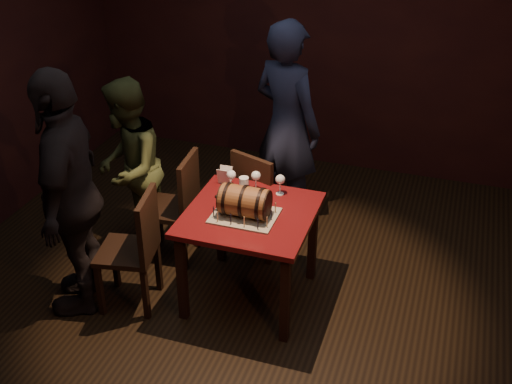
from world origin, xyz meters
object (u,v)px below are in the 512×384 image
Objects in this scene: wine_glass_mid at (256,177)px; barrel_cake at (245,201)px; pint_of_ale at (244,187)px; chair_back at (260,198)px; person_back at (287,126)px; chair_left_rear at (178,202)px; wine_glass_right at (280,180)px; chair_left_front at (137,245)px; wine_glass_left at (231,176)px; person_left_front at (70,194)px; pub_table at (250,225)px; person_left_rear at (129,168)px.

barrel_cake is at bearing -83.45° from wine_glass_mid.
chair_back reaches higher than pint_of_ale.
person_back is at bearing 90.60° from wine_glass_mid.
chair_left_rear is (-0.59, -0.28, 0.00)m from chair_back.
person_back is (0.05, 0.58, 0.40)m from chair_back.
chair_left_rear is at bearing -179.94° from wine_glass_mid.
person_back is at bearing 86.98° from pint_of_ale.
barrel_cake is 0.38m from wine_glass_mid.
wine_glass_right is 1.14m from chair_left_front.
wine_glass_left is at bearing 49.36° from chair_left_front.
person_back reaches higher than pint_of_ale.
barrel_cake reaches higher than pint_of_ale.
chair_left_front is at bearing 90.13° from person_back.
chair_back and chair_left_rear have the same top height.
person_left_front is at bearing -148.53° from pint_of_ale.
wine_glass_left is 0.86m from chair_left_front.
pint_of_ale is at bearing 119.23° from pub_table.
wine_glass_left is 1.00× the size of wine_glass_right.
person_left_front reaches higher than barrel_cake.
wine_glass_right is (0.14, 0.38, -0.00)m from barrel_cake.
chair_left_rear is (-0.70, 0.38, -0.35)m from barrel_cake.
person_left_rear is 0.80m from person_left_front.
barrel_cake is 2.45× the size of wine_glass_left.
person_left_rear reaches higher than pub_table.
pint_of_ale is at bearing 40.68° from chair_left_front.
person_left_rear reaches higher than chair_left_front.
person_back reaches higher than barrel_cake.
person_back is 1.37m from person_left_rear.
wine_glass_mid is at bearing 96.55° from barrel_cake.
chair_left_front is (-0.51, -0.60, -0.35)m from wine_glass_left.
person_left_front is (-1.05, -1.02, 0.39)m from chair_back.
person_left_rear is at bearing 163.04° from pub_table.
pub_table is 5.59× the size of wine_glass_left.
person_back reaches higher than wine_glass_mid.
chair_left_rear is 0.63× the size of person_left_rear.
person_left_front reaches higher than chair_left_front.
chair_left_front is 1.69m from person_back.
wine_glass_left reaches higher than pub_table.
chair_left_rear is at bearing -154.94° from chair_back.
person_left_rear is at bearing 178.42° from wine_glass_right.
chair_left_rear reaches higher than pint_of_ale.
person_left_rear reaches higher than barrel_cake.
person_back is 1.24× the size of person_left_rear.
wine_glass_mid is 1.07× the size of pint_of_ale.
wine_glass_right is 0.11× the size of person_left_rear.
person_left_rear reaches higher than wine_glass_right.
wine_glass_mid is 0.17× the size of chair_left_rear.
wine_glass_mid is 1.10m from person_left_rear.
barrel_cake is 0.30m from pint_of_ale.
wine_glass_left is 0.17× the size of chair_left_front.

